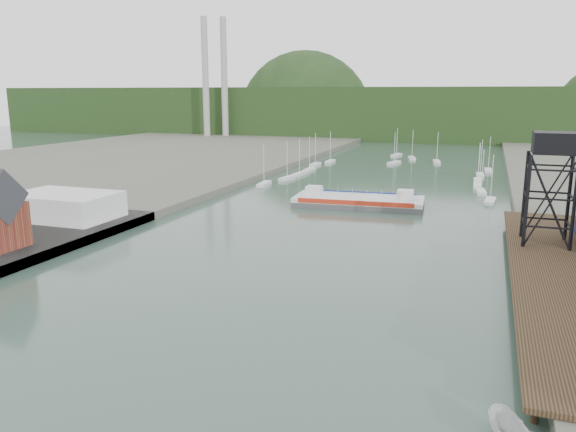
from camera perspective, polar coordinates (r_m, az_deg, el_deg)
The scene contains 8 objects.
ground at distance 45.59m, azimuth -20.75°, elevation -19.59°, with size 600.00×600.00×0.00m, color #304B41.
east_pier at distance 77.56m, azimuth 26.75°, elevation -5.15°, with size 14.00×70.00×2.45m.
white_shed at distance 107.43m, azimuth -21.77°, elevation 0.99°, with size 18.00×12.00×4.50m, color silver.
lift_tower at distance 87.48m, azimuth 25.36°, elevation 6.07°, with size 6.50×6.50×16.00m.
marina_sailboats at distance 170.81m, azimuth 10.64°, elevation 4.45°, with size 57.71×92.65×0.90m.
smokestacks at distance 292.91m, azimuth -7.43°, elevation 13.64°, with size 11.20×8.20×60.00m.
distant_hills at distance 331.71m, azimuth 14.60°, elevation 9.81°, with size 500.00×120.00×80.00m.
chain_ferry at distance 119.41m, azimuth 7.17°, elevation 1.53°, with size 27.60×12.79×3.87m.
Camera 1 is at (26.41, -28.70, 23.62)m, focal length 35.00 mm.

